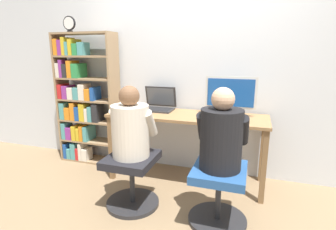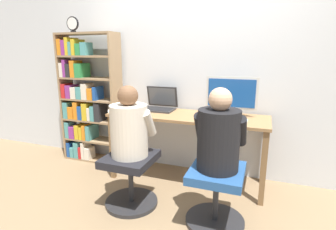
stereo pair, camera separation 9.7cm
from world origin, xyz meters
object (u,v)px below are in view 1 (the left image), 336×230
object	(u,v)px
keyboard	(226,120)
bookshelf	(81,101)
person_at_monitor	(221,135)
laptop	(158,105)
desktop_monitor	(230,96)
office_chair_right	(132,177)
desk_clock	(69,24)
office_chair_left	(218,191)
person_at_laptop	(131,127)

from	to	relation	value
keyboard	bookshelf	xyz separation A→B (m)	(-1.86, 0.26, 0.04)
person_at_monitor	bookshelf	distance (m)	2.03
laptop	keyboard	world-z (taller)	laptop
desktop_monitor	office_chair_right	distance (m)	1.30
office_chair_right	desktop_monitor	bearing A→B (deg)	43.94
person_at_monitor	desk_clock	size ratio (longest dim) A/B	3.62
desktop_monitor	office_chair_left	bearing A→B (deg)	-89.36
bookshelf	office_chair_left	bearing A→B (deg)	-22.68
office_chair_right	person_at_monitor	distance (m)	0.94
laptop	person_at_laptop	size ratio (longest dim) A/B	0.59
office_chair_right	bookshelf	distance (m)	1.42
desktop_monitor	person_at_monitor	size ratio (longest dim) A/B	0.80
laptop	office_chair_right	xyz separation A→B (m)	(0.03, -0.79, -0.53)
desktop_monitor	bookshelf	xyz separation A→B (m)	(-1.87, 0.01, -0.16)
laptop	bookshelf	bearing A→B (deg)	-178.98
office_chair_left	person_at_monitor	size ratio (longest dim) A/B	0.75
person_at_monitor	office_chair_right	bearing A→B (deg)	179.62
desktop_monitor	keyboard	world-z (taller)	desktop_monitor
laptop	person_at_monitor	bearing A→B (deg)	-43.70
desktop_monitor	desk_clock	size ratio (longest dim) A/B	2.90
laptop	office_chair_left	world-z (taller)	laptop
bookshelf	desk_clock	bearing A→B (deg)	-130.44
office_chair_left	bookshelf	bearing A→B (deg)	157.32
desktop_monitor	bookshelf	size ratio (longest dim) A/B	0.32
office_chair_right	desk_clock	world-z (taller)	desk_clock
desktop_monitor	office_chair_left	distance (m)	1.03
person_at_monitor	bookshelf	bearing A→B (deg)	157.45
laptop	desk_clock	world-z (taller)	desk_clock
office_chair_left	person_at_monitor	bearing A→B (deg)	90.00
office_chair_left	person_at_monitor	xyz separation A→B (m)	(0.00, 0.01, 0.49)
laptop	keyboard	xyz separation A→B (m)	(0.82, -0.28, -0.04)
desktop_monitor	office_chair_right	bearing A→B (deg)	-136.06
person_at_monitor	bookshelf	world-z (taller)	bookshelf
person_at_laptop	desk_clock	size ratio (longest dim) A/B	3.51
person_at_monitor	desk_clock	xyz separation A→B (m)	(-1.92, 0.73, 0.97)
desktop_monitor	laptop	bearing A→B (deg)	178.12
laptop	person_at_monitor	distance (m)	1.15
desk_clock	laptop	bearing A→B (deg)	3.80
laptop	office_chair_right	world-z (taller)	laptop
laptop	person_at_laptop	distance (m)	0.79
office_chair_right	desk_clock	xyz separation A→B (m)	(-1.12, 0.72, 1.46)
person_at_laptop	desk_clock	bearing A→B (deg)	147.42
desktop_monitor	bookshelf	distance (m)	1.87
person_at_laptop	bookshelf	world-z (taller)	bookshelf
desktop_monitor	office_chair_right	world-z (taller)	desktop_monitor
desktop_monitor	laptop	xyz separation A→B (m)	(-0.83, 0.03, -0.15)
office_chair_left	office_chair_right	size ratio (longest dim) A/B	1.00
laptop	desk_clock	xyz separation A→B (m)	(-1.09, -0.07, 0.93)
bookshelf	desk_clock	world-z (taller)	desk_clock
person_at_laptop	desk_clock	world-z (taller)	desk_clock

